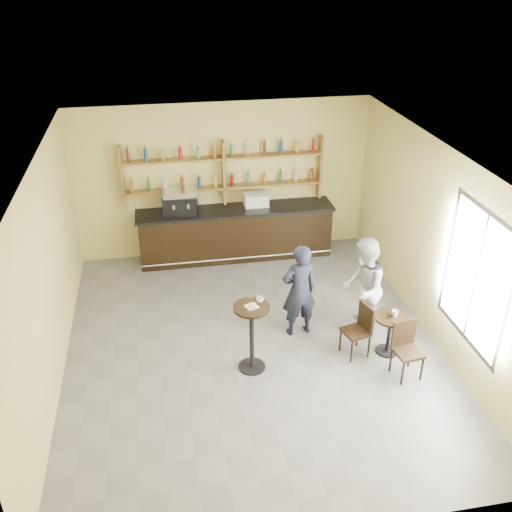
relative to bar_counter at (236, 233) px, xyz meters
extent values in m
plane|color=slate|center=(-0.19, -3.15, -0.55)|extent=(7.00, 7.00, 0.00)
plane|color=white|center=(-0.19, -3.15, 2.65)|extent=(7.00, 7.00, 0.00)
plane|color=#D6CA79|center=(-0.19, 0.35, 1.05)|extent=(7.00, 0.00, 7.00)
plane|color=#D6CA79|center=(-0.19, -6.65, 1.05)|extent=(7.00, 0.00, 7.00)
plane|color=#D6CA79|center=(-3.19, -3.15, 1.05)|extent=(0.00, 7.00, 7.00)
plane|color=#D6CA79|center=(2.81, -3.15, 1.05)|extent=(0.00, 7.00, 7.00)
plane|color=white|center=(2.80, -4.35, 1.15)|extent=(0.00, 2.00, 2.00)
cube|color=white|center=(-0.30, -3.68, 0.59)|extent=(0.23, 0.23, 0.00)
torus|color=gold|center=(-0.29, -3.69, 0.62)|extent=(0.17, 0.17, 0.05)
imported|color=white|center=(-0.16, -3.58, 0.63)|extent=(0.13, 0.13, 0.09)
imported|color=black|center=(0.63, -2.89, 0.28)|extent=(0.66, 0.48, 1.66)
imported|color=white|center=(1.98, -3.68, 0.19)|extent=(0.14, 0.14, 0.10)
imported|color=#A2A2A7|center=(1.66, -3.07, 0.33)|extent=(0.94, 1.04, 1.76)
camera|label=1|loc=(-1.48, -10.60, 5.24)|focal=40.00mm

